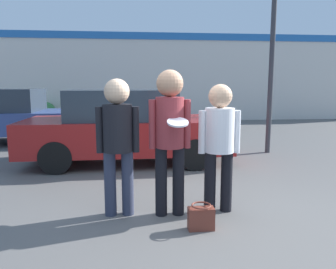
# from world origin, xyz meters

# --- Properties ---
(ground_plane) EXTENTS (56.00, 56.00, 0.00)m
(ground_plane) POSITION_xyz_m (0.00, 0.00, 0.00)
(ground_plane) COLOR #5B5956
(storefront_building) EXTENTS (24.00, 0.22, 3.87)m
(storefront_building) POSITION_xyz_m (0.00, 10.85, 1.97)
(storefront_building) COLOR silver
(storefront_building) RESTS_ON ground
(person_left) EXTENTS (0.53, 0.36, 1.73)m
(person_left) POSITION_xyz_m (-0.99, 0.14, 1.04)
(person_left) COLOR #2D3347
(person_left) RESTS_ON ground
(person_middle_with_frisbee) EXTENTS (0.52, 0.55, 1.84)m
(person_middle_with_frisbee) POSITION_xyz_m (-0.34, 0.07, 1.12)
(person_middle_with_frisbee) COLOR black
(person_middle_with_frisbee) RESTS_ON ground
(person_right) EXTENTS (0.54, 0.37, 1.66)m
(person_right) POSITION_xyz_m (0.30, 0.12, 1.00)
(person_right) COLOR black
(person_right) RESTS_ON ground
(parked_car_near) EXTENTS (4.24, 1.84, 1.54)m
(parked_car_near) POSITION_xyz_m (-0.95, 3.03, 0.76)
(parked_car_near) COLOR maroon
(parked_car_near) RESTS_ON ground
(shrub) EXTENTS (0.93, 0.93, 0.93)m
(shrub) POSITION_xyz_m (-4.49, 10.20, 0.47)
(shrub) COLOR #387A3D
(shrub) RESTS_ON ground
(handbag) EXTENTS (0.30, 0.23, 0.30)m
(handbag) POSITION_xyz_m (-0.03, -0.40, 0.14)
(handbag) COLOR brown
(handbag) RESTS_ON ground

